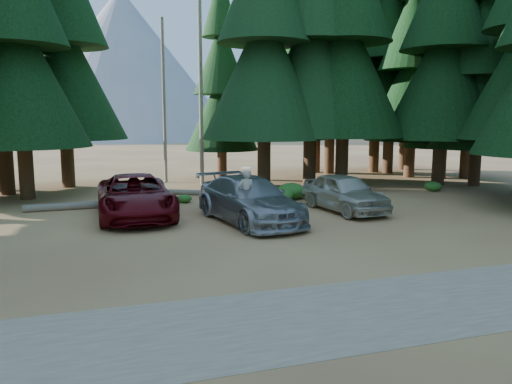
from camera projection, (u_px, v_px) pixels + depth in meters
The scene contains 20 objects.
ground at pixel (266, 239), 16.61m from camera, with size 160.00×160.00×0.00m, color #996040.
gravel_strip at pixel (365, 310), 10.48m from camera, with size 26.00×3.50×0.01m, color gray.
forest_belt_north at pixel (188, 183), 30.75m from camera, with size 36.00×7.00×22.00m, color black, non-canonical shape.
snag_front at pixel (201, 84), 29.63m from camera, with size 0.24×0.24×12.00m, color gray.
snag_back at pixel (164, 102), 30.59m from camera, with size 0.20×0.20×10.00m, color gray.
mountain_peak at pixel (108, 73), 97.14m from camera, with size 48.00×50.00×28.00m.
red_pickup at pixel (135, 196), 20.16m from camera, with size 2.89×6.26×1.74m, color #5B070E.
silver_minivan_center at pixel (249, 200), 19.28m from camera, with size 2.45×6.02×1.75m, color #9A9DA2.
silver_minivan_right at pixel (344, 192), 21.50m from camera, with size 1.94×4.82×1.64m, color beige.
frisbee_player at pixel (246, 193), 18.39m from camera, with size 0.71×0.52×1.87m.
log_left at pixel (79, 206), 22.07m from camera, with size 0.33×0.33×4.57m, color gray.
log_mid at pixel (186, 192), 26.22m from camera, with size 0.26×0.26×3.15m, color gray.
log_right at pixel (337, 196), 25.03m from camera, with size 0.30×0.30×4.64m, color gray.
shrub_far_left at pixel (134, 198), 23.55m from camera, with size 0.87×0.87×0.48m, color #236B20.
shrub_left at pixel (184, 199), 23.80m from camera, with size 0.71×0.71×0.39m, color #236B20.
shrub_center_left at pixel (153, 194), 24.44m from camera, with size 1.08×1.08×0.59m, color #236B20.
shrub_center_right at pixel (232, 189), 26.09m from camera, with size 1.19×1.19×0.66m, color #236B20.
shrub_right at pixel (282, 196), 23.97m from camera, with size 1.08×1.08×0.59m, color #236B20.
shrub_far_right at pixel (292, 191), 24.88m from camera, with size 1.45×1.45×0.80m, color #236B20.
shrub_edge_east at pixel (433, 186), 27.55m from camera, with size 0.96×0.96×0.53m, color #236B20.
Camera 1 is at (-5.22, -15.33, 4.01)m, focal length 35.00 mm.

